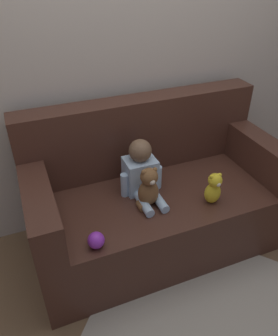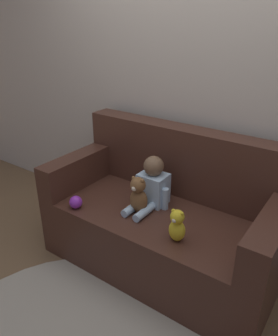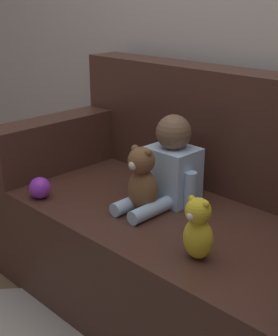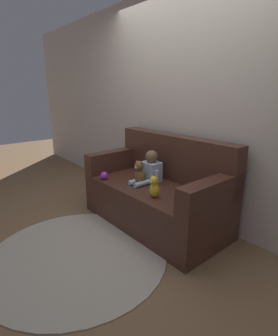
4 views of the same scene
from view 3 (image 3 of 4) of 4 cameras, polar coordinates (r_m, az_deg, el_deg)
ground_plane at (r=2.12m, az=4.93°, el=-16.72°), size 12.00×12.00×0.00m
couch at (r=1.97m, az=6.33°, el=-7.76°), size 1.65×0.81×0.99m
person_baby at (r=1.90m, az=3.73°, el=-0.00°), size 0.28×0.36×0.36m
teddy_bear_brown at (r=1.82m, az=0.36°, el=-1.66°), size 0.16×0.12×0.27m
plush_toy_side at (r=1.52m, az=7.20°, el=-7.37°), size 0.10×0.10×0.22m
toy_ball at (r=2.01m, az=-11.98°, el=-2.38°), size 0.09×0.09×0.09m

